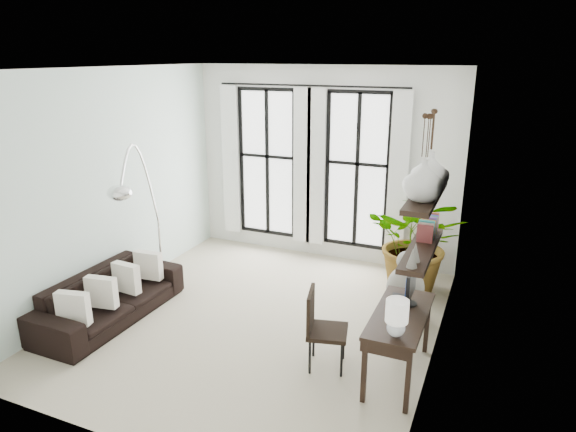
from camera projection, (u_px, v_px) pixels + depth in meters
The scene contains 16 objects.
floor at pixel (257, 319), 6.80m from camera, with size 5.00×5.00×0.00m, color #B9AF93.
ceiling at pixel (252, 68), 5.83m from camera, with size 5.00×5.00×0.00m, color white.
wall_left at pixel (111, 186), 7.16m from camera, with size 5.00×5.00×0.00m, color silver.
wall_right at pixel (444, 227), 5.47m from camera, with size 5.00×5.00×0.00m, color white.
wall_back at pixel (323, 165), 8.50m from camera, with size 4.50×4.50×0.00m, color white.
windows at pixel (310, 167), 8.53m from camera, with size 3.26×0.13×2.65m.
wall_shelves at pixel (424, 227), 5.07m from camera, with size 0.25×1.30×0.60m.
sofa at pixel (110, 297), 6.74m from camera, with size 2.13×0.83×0.62m, color black.
throw_pillows at pixel (114, 285), 6.65m from camera, with size 0.40×1.52×0.40m.
plant at pixel (419, 242), 7.41m from camera, with size 1.37×1.18×1.52m, color #2D7228.
desk at pixel (399, 319), 5.36m from camera, with size 0.54×1.27×1.14m.
desk_chair at pixel (320, 324), 5.64m from camera, with size 0.52×0.52×0.91m.
arc_lamp at pixel (138, 180), 6.83m from camera, with size 0.72×1.52×2.26m.
buddha at pixel (405, 292), 6.64m from camera, with size 0.54×0.54×0.98m.
vase_a at pixel (424, 180), 4.65m from camera, with size 0.37×0.37×0.38m, color white.
vase_b at pixel (430, 171), 5.00m from camera, with size 0.37×0.37×0.38m, color white.
Camera 1 is at (2.77, -5.41, 3.36)m, focal length 32.00 mm.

